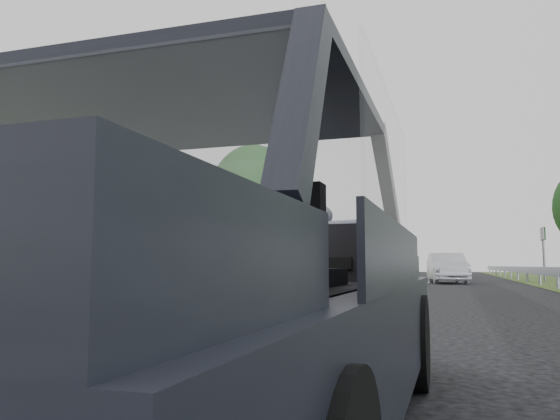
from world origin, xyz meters
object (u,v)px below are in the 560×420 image
Objects in this scene: other_car at (447,268)px; cat at (300,215)px; highway_sign at (544,254)px; subject_car at (207,279)px.

cat is at bearing -99.32° from other_car.
other_car is at bearing -139.93° from highway_sign.
highway_sign is at bearing 35.49° from other_car.
cat is at bearing -104.12° from highway_sign.
subject_car is at bearing -99.14° from cat.
highway_sign reaches higher than cat.
subject_car reaches higher than cat.
subject_car reaches higher than other_car.
other_car is at bearing 87.99° from subject_car.
highway_sign is (5.43, 27.78, 0.62)m from subject_car.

